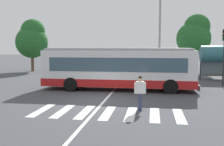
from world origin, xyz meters
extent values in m
plane|color=#424449|center=(0.00, 0.00, 0.00)|extent=(160.00, 160.00, 0.00)
cylinder|color=black|center=(4.26, 5.34, 0.50)|extent=(1.00, 0.31, 1.00)
cylinder|color=black|center=(4.29, 2.99, 0.50)|extent=(1.00, 0.31, 1.00)
cylinder|color=black|center=(-2.65, 5.27, 0.50)|extent=(1.00, 0.31, 1.00)
cylinder|color=black|center=(-2.63, 2.92, 0.50)|extent=(1.00, 0.31, 1.00)
cube|color=white|center=(0.60, 4.13, 1.62)|extent=(10.83, 2.66, 2.55)
cube|color=red|center=(0.60, 4.13, 0.62)|extent=(10.94, 2.68, 0.55)
cube|color=#3D5666|center=(0.60, 4.13, 1.93)|extent=(9.54, 2.70, 0.96)
cube|color=#3D5666|center=(6.00, 4.18, 1.83)|extent=(0.06, 2.24, 1.63)
cube|color=black|center=(6.00, 4.18, 2.72)|extent=(0.08, 1.94, 0.28)
cube|color=#99999E|center=(0.60, 4.13, 2.98)|extent=(10.40, 2.45, 0.16)
cube|color=#28282B|center=(6.11, 4.18, 0.43)|extent=(0.15, 2.55, 0.36)
cylinder|color=#333856|center=(2.46, -1.63, 0.42)|extent=(0.16, 0.16, 0.85)
cylinder|color=#333856|center=(2.51, -1.87, 0.42)|extent=(0.16, 0.16, 0.85)
cube|color=white|center=(2.48, -1.75, 1.15)|extent=(0.45, 0.34, 0.60)
cylinder|color=white|center=(2.25, -1.80, 1.12)|extent=(0.10, 0.10, 0.55)
cylinder|color=white|center=(2.72, -1.70, 1.12)|extent=(0.10, 0.10, 0.55)
sphere|color=tan|center=(2.48, -1.75, 1.56)|extent=(0.22, 0.22, 0.22)
sphere|color=black|center=(2.48, -1.75, 1.63)|extent=(0.19, 0.19, 0.19)
cylinder|color=black|center=(-4.01, 17.97, 0.32)|extent=(0.21, 0.64, 0.64)
cylinder|color=black|center=(-2.34, 18.00, 0.32)|extent=(0.21, 0.64, 0.64)
cylinder|color=black|center=(-3.96, 15.18, 0.32)|extent=(0.21, 0.64, 0.64)
cylinder|color=black|center=(-2.29, 15.21, 0.32)|extent=(0.21, 0.64, 0.64)
cube|color=#C6B793|center=(-3.15, 16.59, 0.64)|extent=(1.90, 4.53, 0.52)
cube|color=#3D5666|center=(-3.15, 16.50, 1.12)|extent=(1.64, 2.19, 0.44)
cube|color=#C6B793|center=(-3.15, 16.50, 1.30)|extent=(1.56, 2.01, 0.09)
cylinder|color=black|center=(-1.27, 17.74, 0.32)|extent=(0.21, 0.64, 0.64)
cylinder|color=black|center=(0.40, 17.71, 0.32)|extent=(0.21, 0.64, 0.64)
cylinder|color=black|center=(-1.33, 14.95, 0.32)|extent=(0.21, 0.64, 0.64)
cylinder|color=black|center=(0.34, 14.92, 0.32)|extent=(0.21, 0.64, 0.64)
cube|color=#196B70|center=(-0.46, 16.33, 0.64)|extent=(1.92, 4.54, 0.52)
cube|color=#3D5666|center=(-0.47, 16.24, 1.12)|extent=(1.65, 2.19, 0.44)
cube|color=#196B70|center=(-0.47, 16.24, 1.30)|extent=(1.57, 2.01, 0.09)
cylinder|color=black|center=(1.32, 18.05, 0.32)|extent=(0.20, 0.64, 0.64)
cylinder|color=black|center=(2.99, 18.04, 0.32)|extent=(0.20, 0.64, 0.64)
cylinder|color=black|center=(1.30, 15.26, 0.32)|extent=(0.20, 0.64, 0.64)
cylinder|color=black|center=(2.98, 15.25, 0.32)|extent=(0.20, 0.64, 0.64)
cube|color=#B7BABF|center=(2.15, 16.65, 0.64)|extent=(1.84, 4.51, 0.52)
cube|color=#3D5666|center=(2.15, 16.56, 1.12)|extent=(1.61, 2.17, 0.44)
cube|color=#B7BABF|center=(2.15, 16.56, 1.30)|extent=(1.54, 1.99, 0.09)
cylinder|color=black|center=(3.93, 17.86, 0.32)|extent=(0.20, 0.64, 0.64)
cylinder|color=black|center=(5.61, 17.87, 0.32)|extent=(0.20, 0.64, 0.64)
cylinder|color=black|center=(3.94, 15.07, 0.32)|extent=(0.20, 0.64, 0.64)
cylinder|color=black|center=(5.62, 15.08, 0.32)|extent=(0.20, 0.64, 0.64)
cube|color=white|center=(4.77, 16.47, 0.64)|extent=(1.84, 4.51, 0.52)
cube|color=#3D5666|center=(4.78, 16.38, 1.12)|extent=(1.61, 2.17, 0.44)
cube|color=white|center=(4.78, 16.38, 1.30)|extent=(1.54, 1.99, 0.09)
cylinder|color=#28282B|center=(8.68, 7.13, 1.81)|extent=(0.14, 0.14, 3.62)
cylinder|color=#410907|center=(8.51, 7.13, 4.34)|extent=(0.04, 0.20, 0.20)
cylinder|color=#463707|center=(8.51, 7.13, 4.04)|extent=(0.04, 0.20, 0.20)
cylinder|color=green|center=(8.51, 7.13, 3.74)|extent=(0.04, 0.20, 0.20)
cylinder|color=#28282B|center=(7.63, 11.11, 1.15)|extent=(0.12, 0.12, 2.30)
cube|color=slate|center=(9.75, 11.81, 1.26)|extent=(4.08, 0.04, 1.93)
cylinder|color=#2D6670|center=(9.75, 11.11, 2.48)|extent=(4.33, 1.54, 1.54)
cube|color=#4C3823|center=(9.75, 11.11, 0.45)|extent=(3.40, 0.36, 0.08)
cylinder|color=#939399|center=(3.75, 12.67, 4.93)|extent=(0.20, 0.20, 9.86)
cylinder|color=brown|center=(-12.21, 16.57, 1.15)|extent=(0.36, 0.36, 2.30)
sphere|color=#236028|center=(-12.21, 16.57, 3.72)|extent=(4.05, 4.05, 4.05)
sphere|color=#236028|center=(-12.09, 16.71, 5.14)|extent=(3.04, 3.04, 3.04)
cylinder|color=brown|center=(7.94, 18.19, 1.34)|extent=(0.36, 0.36, 2.69)
sphere|color=#236028|center=(7.94, 18.19, 4.12)|extent=(4.11, 4.11, 4.11)
sphere|color=#236028|center=(8.33, 18.28, 5.56)|extent=(3.08, 3.08, 3.08)
cube|color=silver|center=(-2.36, -2.53, 0.00)|extent=(0.45, 2.68, 0.01)
cube|color=silver|center=(-1.25, -2.53, 0.00)|extent=(0.45, 2.68, 0.01)
cube|color=silver|center=(-0.13, -2.53, 0.00)|extent=(0.45, 2.68, 0.01)
cube|color=silver|center=(0.98, -2.53, 0.00)|extent=(0.45, 2.68, 0.01)
cube|color=silver|center=(2.10, -2.53, 0.00)|extent=(0.45, 2.68, 0.01)
cube|color=silver|center=(3.21, -2.53, 0.00)|extent=(0.45, 2.68, 0.01)
cube|color=silver|center=(4.33, -2.53, 0.00)|extent=(0.45, 2.68, 0.01)
cube|color=silver|center=(0.32, 2.00, 0.00)|extent=(0.16, 24.00, 0.01)
camera|label=1|loc=(3.07, -14.38, 3.17)|focal=41.11mm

